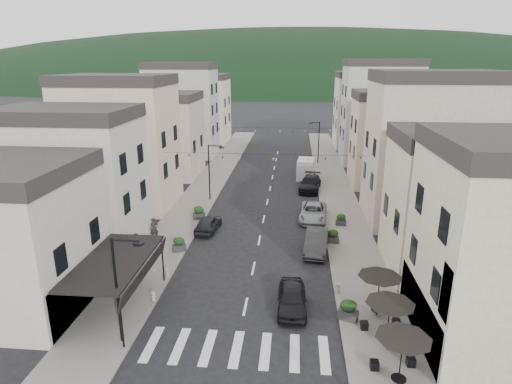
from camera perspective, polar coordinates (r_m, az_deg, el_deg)
ground at (r=22.03m, az=-3.37°, el=-23.33°), size 700.00×700.00×0.00m
sidewalk_left at (r=51.60m, az=-6.39°, el=1.07°), size 4.00×76.00×0.12m
sidewalk_right at (r=50.81m, az=10.43°, el=0.63°), size 4.00×76.00×0.12m
hill_backdrop at (r=316.86m, az=4.90°, el=14.57°), size 640.00×360.00×70.00m
boutique_awning at (r=26.23m, az=-17.87°, el=-8.95°), size 3.77×7.50×3.28m
buildings_row_left at (r=57.53m, az=-12.37°, el=8.64°), size 10.20×54.16×14.00m
buildings_row_right at (r=55.00m, az=17.74°, el=8.05°), size 10.20×54.16×14.50m
cafe_terrace at (r=23.27m, az=17.40°, el=-14.58°), size 2.50×8.10×2.53m
streetlamp_left_near at (r=22.99m, az=-17.55°, el=-11.14°), size 1.70×0.56×6.00m
streetlamp_left_far at (r=44.66m, az=-5.94°, el=3.38°), size 1.70×0.56×6.00m
streetlamp_right_far at (r=61.53m, az=8.12°, el=7.11°), size 1.70×0.56×6.00m
bollards at (r=26.18m, az=-1.56°, el=-14.83°), size 11.66×10.26×0.60m
bunting_near at (r=39.58m, az=1.19°, el=4.58°), size 19.00×0.28×0.62m
bunting_far at (r=55.28m, az=2.39°, el=8.19°), size 19.00×0.28×0.62m
parked_car_a at (r=26.31m, az=4.82°, el=-13.94°), size 1.80×4.30×1.45m
parked_car_b at (r=33.74m, az=8.06°, el=-6.59°), size 2.20×4.96×1.58m
parked_car_c at (r=40.22m, az=7.63°, el=-2.68°), size 2.84×5.43×1.46m
parked_car_d at (r=49.28m, az=7.23°, el=1.14°), size 2.92×5.66×1.57m
parked_car_e at (r=37.50m, az=-6.39°, el=-4.19°), size 2.02×4.19×1.38m
delivery_van at (r=54.66m, az=6.65°, el=3.20°), size 2.41×5.18×2.41m
pedestrian_a at (r=36.05m, az=-13.41°, el=-4.83°), size 0.83×0.74×1.90m
pedestrian_b at (r=33.25m, az=-15.62°, el=-6.92°), size 1.17×1.11×1.90m
planter_la at (r=33.82m, az=-10.23°, el=-6.85°), size 1.16×0.91×1.14m
planter_lb at (r=40.13m, az=-7.63°, el=-2.73°), size 1.17×0.72×1.25m
planter_ra at (r=25.74m, az=12.19°, el=-15.09°), size 1.25×0.96×1.23m
planter_rb at (r=35.30m, az=10.22°, el=-5.81°), size 1.06×0.67×1.13m
planter_rc at (r=39.08m, az=11.27°, el=-3.63°), size 0.96×0.57×1.04m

